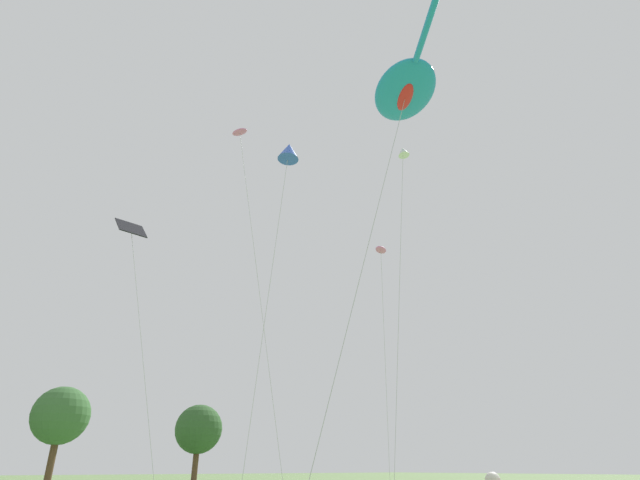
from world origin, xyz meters
name	(u,v)px	position (x,y,z in m)	size (l,w,h in m)	color
big_show_kite	(406,88)	(6.52, 9.10, 18.58)	(7.45, 9.94, 19.00)	#1E8CBF
small_kite_delta_white	(403,156)	(6.84, 9.91, 15.21)	(1.40, 1.21, 15.72)	white
small_kite_box_yellow	(289,152)	(1.69, 11.99, 14.35)	(1.17, 2.62, 14.84)	blue
small_kite_stunt_black	(241,139)	(0.82, 14.98, 16.40)	(3.57, 0.98, 16.94)	pink
small_kite_triangle_green	(381,252)	(11.05, 15.88, 13.34)	(3.06, 3.31, 13.65)	pink
small_kite_tiny_distant	(132,234)	(-3.34, 15.61, 10.25)	(2.80, 1.54, 10.94)	black
tree_oak_right	(61,416)	(2.89, 52.60, 6.32)	(5.43, 5.43, 9.08)	#513823
tree_shrub_far	(199,429)	(25.18, 69.19, 6.86)	(6.86, 6.86, 10.33)	#513823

